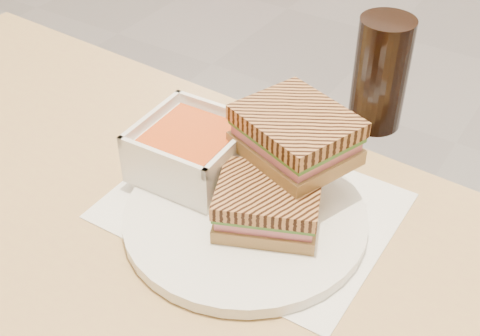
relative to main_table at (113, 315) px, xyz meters
The scene contains 7 objects.
main_table is the anchor object (origin of this frame).
tray_liner 0.22m from the main_table, 56.03° to the left, with size 0.33×0.26×0.00m.
plate 0.21m from the main_table, 47.85° to the left, with size 0.29×0.29×0.02m.
soup_bowl 0.23m from the main_table, 84.41° to the left, with size 0.13×0.13×0.07m.
panini_lower 0.25m from the main_table, 41.96° to the left, with size 0.14×0.13×0.05m.
panini_upper 0.32m from the main_table, 55.21° to the left, with size 0.16×0.14×0.06m.
cola_glass 0.48m from the main_table, 68.80° to the left, with size 0.08×0.08×0.16m.
Camera 1 is at (0.32, -2.48, 1.28)m, focal length 47.81 mm.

